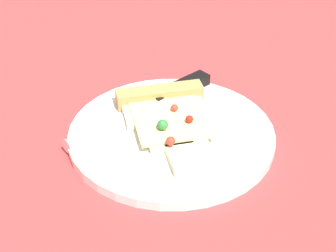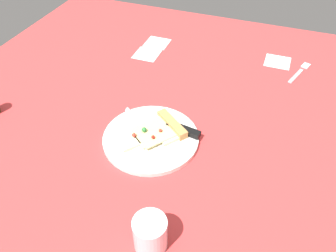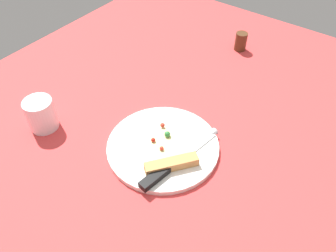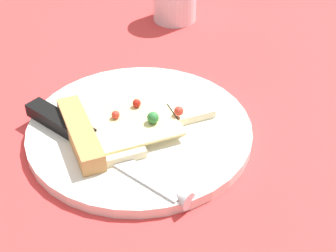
{
  "view_description": "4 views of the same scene",
  "coord_description": "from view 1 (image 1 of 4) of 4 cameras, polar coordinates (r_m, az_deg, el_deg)",
  "views": [
    {
      "loc": [
        43.41,
        -39.53,
        39.91
      ],
      "look_at": [
        10.06,
        0.95,
        2.62
      ],
      "focal_mm": 54.81,
      "sensor_mm": 36.0,
      "label": 1
    },
    {
      "loc": [
        69.59,
        28.94,
        65.59
      ],
      "look_at": [
        6.08,
        5.53,
        3.04
      ],
      "focal_mm": 35.56,
      "sensor_mm": 36.0,
      "label": 2
    },
    {
      "loc": [
        -22.39,
        43.66,
        60.87
      ],
      "look_at": [
        11.15,
        -1.88,
        3.74
      ],
      "focal_mm": 36.07,
      "sensor_mm": 36.0,
      "label": 3
    },
    {
      "loc": [
        -29.26,
        -25.27,
        38.74
      ],
      "look_at": [
        10.77,
        -1.52,
        2.14
      ],
      "focal_mm": 55.0,
      "sensor_mm": 36.0,
      "label": 4
    }
  ],
  "objects": [
    {
      "name": "plate",
      "position": [
        0.66,
        0.39,
        -0.98
      ],
      "size": [
        26.52,
        26.52,
        1.28
      ],
      "primitive_type": "cylinder",
      "color": "white",
      "rests_on": "ground_plane"
    },
    {
      "name": "knife",
      "position": [
        0.71,
        -1.39,
        2.77
      ],
      "size": [
        5.77,
        24.04,
        2.45
      ],
      "rotation": [
        0.0,
        0.0,
        2.99
      ],
      "color": "silver",
      "rests_on": "plate"
    },
    {
      "name": "pizza_slice",
      "position": [
        0.67,
        -0.13,
        1.26
      ],
      "size": [
        18.56,
        16.76,
        2.68
      ],
      "rotation": [
        0.0,
        0.0,
        4.06
      ],
      "color": "beige",
      "rests_on": "plate"
    },
    {
      "name": "ground_plane",
      "position": [
        0.72,
        -6.7,
        -0.04
      ],
      "size": [
        146.57,
        146.57,
        3.0
      ],
      "color": "#D13838",
      "rests_on": "ground"
    }
  ]
}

